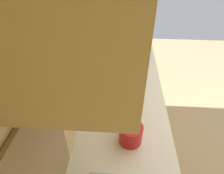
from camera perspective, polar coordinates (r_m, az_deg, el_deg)
name	(u,v)px	position (r m, az deg, el deg)	size (l,w,h in m)	color
wall_back	(84,28)	(1.75, -8.55, 17.22)	(3.83, 0.12, 2.70)	#E0BD7C
counter_run	(122,132)	(1.93, 3.15, -13.29)	(2.92, 0.67, 0.91)	#E3C575
oven_range	(126,49)	(3.34, 4.25, 11.24)	(0.63, 0.69, 1.09)	#B7BABF
microwave	(124,43)	(2.14, 3.73, 12.99)	(0.48, 0.33, 0.30)	white
bowl	(130,95)	(1.57, 5.45, -2.35)	(0.18, 0.18, 0.07)	#D84C47
kettle	(131,133)	(1.26, 5.66, -13.76)	(0.21, 0.15, 0.16)	red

